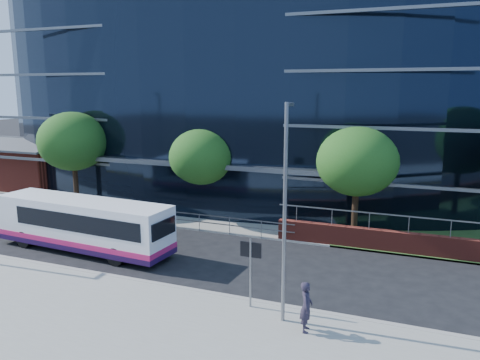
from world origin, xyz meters
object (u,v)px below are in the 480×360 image
at_px(tree_far_c, 357,162).
at_px(streetlight_east, 285,208).
at_px(brick_pavilion, 29,165).
at_px(street_sign, 251,258).
at_px(pedestrian, 306,307).
at_px(tree_far_b, 202,157).
at_px(tree_far_a, 73,141).
at_px(city_bus, 85,224).

distance_m(tree_far_c, streetlight_east, 11.22).
distance_m(brick_pavilion, street_sign, 30.49).
bearing_deg(pedestrian, tree_far_c, -10.59).
xyz_separation_m(tree_far_b, streetlight_east, (9.00, -11.67, 0.23)).
distance_m(tree_far_a, streetlight_east, 22.05).
bearing_deg(tree_far_b, tree_far_c, -2.86).
bearing_deg(city_bus, brick_pavilion, 146.75).
distance_m(tree_far_a, city_bus, 10.65).
height_order(brick_pavilion, tree_far_c, tree_far_c).
xyz_separation_m(street_sign, tree_far_a, (-17.50, 10.59, 2.71)).
height_order(city_bus, pedestrian, city_bus).
bearing_deg(tree_far_c, pedestrian, -90.13).
distance_m(tree_far_a, pedestrian, 23.42).
bearing_deg(tree_far_b, tree_far_a, -177.14).
xyz_separation_m(tree_far_b, city_bus, (-3.12, -7.89, -2.73)).
xyz_separation_m(tree_far_c, streetlight_east, (-1.00, -11.17, -0.10)).
distance_m(brick_pavilion, tree_far_b, 19.55).
xyz_separation_m(tree_far_a, tree_far_c, (20.00, 0.00, -0.33)).
xyz_separation_m(tree_far_b, pedestrian, (9.97, -12.14, -3.14)).
distance_m(street_sign, city_bus, 11.12).
xyz_separation_m(brick_pavilion, streetlight_east, (28.00, -15.67, 2.50)).
height_order(tree_far_a, pedestrian, tree_far_a).
xyz_separation_m(streetlight_east, city_bus, (-12.12, 3.78, -2.96)).
xyz_separation_m(tree_far_a, tree_far_b, (10.00, 0.50, -0.65)).
relative_size(tree_far_c, city_bus, 0.62).
height_order(tree_far_b, streetlight_east, streetlight_east).
relative_size(street_sign, streetlight_east, 0.35).
xyz_separation_m(tree_far_c, pedestrian, (-0.03, -11.64, -3.47)).
bearing_deg(city_bus, streetlight_east, -13.74).
xyz_separation_m(tree_far_a, city_bus, (6.88, -7.39, -3.38)).
relative_size(street_sign, tree_far_a, 0.40).
height_order(street_sign, tree_far_c, tree_far_c).
xyz_separation_m(street_sign, streetlight_east, (1.50, -0.59, 2.29)).
height_order(tree_far_c, pedestrian, tree_far_c).
height_order(street_sign, pedestrian, street_sign).
bearing_deg(streetlight_east, street_sign, 158.64).
height_order(tree_far_a, city_bus, tree_far_a).
bearing_deg(brick_pavilion, streetlight_east, -29.24).
height_order(brick_pavilion, tree_far_b, tree_far_b).
distance_m(tree_far_c, pedestrian, 12.14).
xyz_separation_m(tree_far_a, pedestrian, (19.97, -11.64, -3.80)).
bearing_deg(street_sign, city_bus, 163.26).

